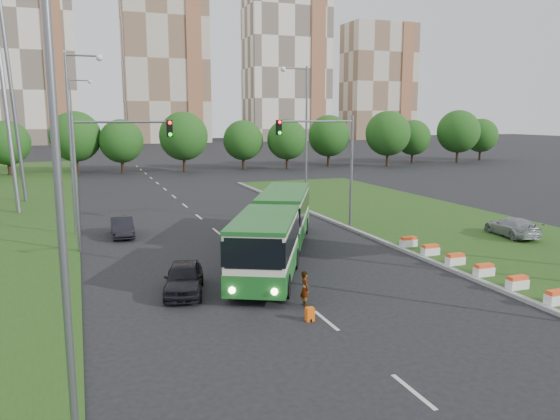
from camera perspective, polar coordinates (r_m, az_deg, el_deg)
name	(u,v)px	position (r m, az deg, el deg)	size (l,w,h in m)	color
ground	(329,273)	(28.31, 5.19, -6.53)	(360.00, 360.00, 0.00)	black
grass_median	(444,225)	(41.60, 16.72, -1.54)	(14.00, 60.00, 0.15)	#244915
median_kerb	(359,232)	(37.88, 8.27, -2.29)	(0.30, 60.00, 0.18)	gray
left_verge	(1,213)	(50.51, -27.09, -0.30)	(12.00, 110.00, 0.10)	#244915
lane_markings	(194,213)	(46.04, -9.00, -0.29)	(0.20, 100.00, 0.01)	beige
flower_planters	(469,264)	(29.67, 19.16, -5.38)	(1.10, 11.50, 0.60)	white
traffic_mast_median	(331,154)	(38.35, 5.36, 5.86)	(5.76, 0.32, 8.00)	slate
traffic_mast_left	(104,161)	(33.63, -17.92, 4.90)	(5.76, 0.32, 8.00)	slate
street_lamps	(222,147)	(35.65, -6.06, 6.60)	(36.00, 60.00, 12.00)	slate
tree_line	(232,140)	(82.50, -5.00, 7.31)	(120.00, 8.00, 9.00)	#184813
apartment_tower_cwest	(22,52)	(175.94, -25.36, 14.71)	(28.00, 15.00, 52.00)	#EEE5CF
apartment_tower_ceast	(165,60)	(177.37, -11.91, 15.04)	(25.00, 15.00, 50.00)	beige
apartment_tower_east	(287,69)	(187.49, 0.69, 14.49)	(27.00, 15.00, 47.00)	#EEE5CF
midrise_east	(378,82)	(202.37, 10.23, 12.99)	(24.00, 14.00, 40.00)	beige
articulated_bus	(270,227)	(30.84, -1.01, -1.81)	(2.69, 17.28, 2.85)	beige
car_left_near	(184,278)	(25.22, -10.00, -7.01)	(1.68, 4.16, 1.42)	black
car_left_far	(122,227)	(37.90, -16.16, -1.70)	(1.38, 3.95, 1.30)	black
car_median	(512,227)	(38.86, 23.07, -1.63)	(1.77, 4.35, 1.26)	#9A9DA2
pedestrian	(305,289)	(23.19, 2.62, -8.21)	(0.56, 0.37, 1.53)	gray
shopping_trolley	(310,314)	(21.76, 3.14, -10.83)	(0.32, 0.34, 0.54)	#FF600D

